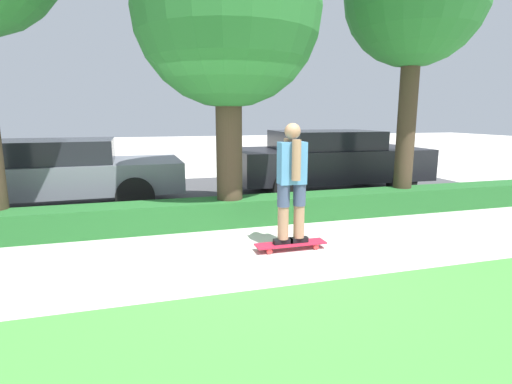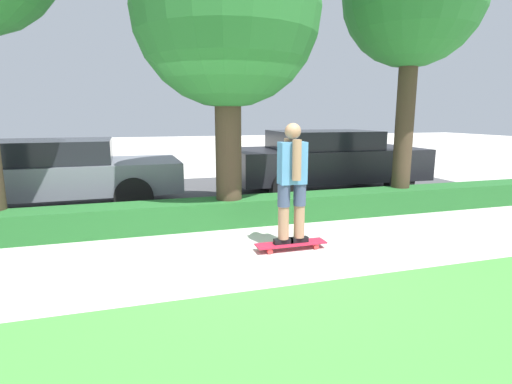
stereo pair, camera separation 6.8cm
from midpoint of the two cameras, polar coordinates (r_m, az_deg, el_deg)
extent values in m
plane|color=beige|center=(5.24, -0.92, -9.20)|extent=(60.00, 60.00, 0.00)
cube|color=#474749|center=(9.21, -8.12, -0.44)|extent=(13.97, 5.00, 0.01)
cube|color=#236028|center=(6.67, -4.71, -2.87)|extent=(13.97, 0.60, 0.43)
cube|color=red|center=(5.49, 4.66, -7.35)|extent=(0.98, 0.24, 0.02)
cylinder|color=red|center=(5.55, 8.22, -7.73)|extent=(0.08, 0.04, 0.08)
cylinder|color=red|center=(5.71, 7.45, -7.19)|extent=(0.08, 0.04, 0.08)
cylinder|color=red|center=(5.32, 1.63, -8.48)|extent=(0.08, 0.04, 0.08)
cylinder|color=red|center=(5.48, 1.03, -7.88)|extent=(0.08, 0.04, 0.08)
cube|color=black|center=(5.44, 3.55, -7.02)|extent=(0.26, 0.09, 0.07)
cylinder|color=#A37556|center=(5.32, 3.60, -2.84)|extent=(0.15, 0.15, 0.75)
cylinder|color=#3D4766|center=(5.28, 3.63, -0.48)|extent=(0.17, 0.17, 0.30)
cube|color=black|center=(5.52, 5.77, -6.78)|extent=(0.26, 0.09, 0.07)
cylinder|color=#A37556|center=(5.41, 5.85, -2.67)|extent=(0.15, 0.15, 0.75)
cylinder|color=#3D4766|center=(5.36, 5.90, -0.34)|extent=(0.17, 0.17, 0.30)
cube|color=#4C84B7|center=(5.25, 4.84, 4.14)|extent=(0.36, 0.19, 0.55)
cylinder|color=#A37556|center=(5.11, 5.47, 4.56)|extent=(0.12, 0.12, 0.52)
cylinder|color=#A37556|center=(5.38, 4.27, 4.90)|extent=(0.12, 0.12, 0.52)
sphere|color=#A37556|center=(5.22, 4.92, 8.65)|extent=(0.21, 0.21, 0.21)
cylinder|color=#423323|center=(6.53, -4.26, 6.32)|extent=(0.42, 0.42, 2.56)
sphere|color=#286B2D|center=(6.69, -4.53, 24.32)|extent=(2.89, 2.89, 2.89)
cylinder|color=#423323|center=(8.07, 20.20, 8.86)|extent=(0.34, 0.34, 3.21)
cube|color=slate|center=(8.54, -27.19, 1.85)|extent=(4.74, 1.96, 0.57)
cube|color=black|center=(8.51, -28.42, 5.10)|extent=(2.48, 1.68, 0.43)
cylinder|color=black|center=(7.61, -17.29, -0.59)|extent=(0.70, 0.22, 0.70)
cylinder|color=black|center=(9.28, -17.27, 1.42)|extent=(0.70, 0.22, 0.70)
cube|color=black|center=(9.57, 9.91, 4.07)|extent=(4.48, 2.09, 0.70)
cube|color=black|center=(9.46, 9.30, 7.40)|extent=(2.35, 1.78, 0.41)
cylinder|color=black|center=(9.57, 19.59, 1.48)|extent=(0.67, 0.23, 0.67)
cylinder|color=black|center=(11.04, 14.13, 2.97)|extent=(0.67, 0.23, 0.67)
cylinder|color=black|center=(8.26, 4.11, 0.67)|extent=(0.67, 0.23, 0.67)
cylinder|color=black|center=(9.92, 0.43, 2.43)|extent=(0.67, 0.23, 0.67)
camera|label=1|loc=(0.03, 89.66, 0.07)|focal=28.00mm
camera|label=2|loc=(0.03, -90.34, -0.07)|focal=28.00mm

